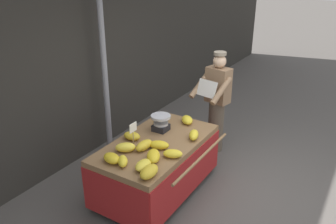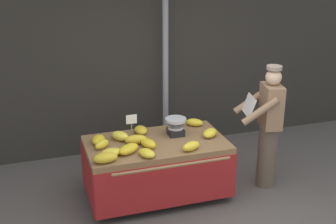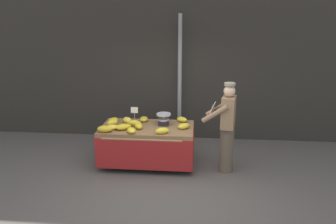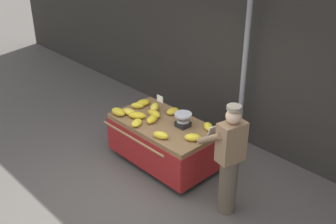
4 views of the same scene
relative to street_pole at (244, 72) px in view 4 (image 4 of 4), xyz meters
The scene contains 20 objects.
ground_plane 2.78m from the street_pole, 91.25° to the right, with size 60.00×60.00×0.00m, color #514C47.
back_wall 0.53m from the street_pole, 98.08° to the left, with size 16.00×0.24×3.69m, color #2D2B26.
street_pole is the anchor object (origin of this frame).
banana_cart 1.70m from the street_pole, 112.35° to the right, with size 1.82×1.21×0.79m.
weighing_scale 1.35m from the street_pole, 101.33° to the right, with size 0.28×0.28×0.24m.
price_sign 1.50m from the street_pole, 125.34° to the right, with size 0.14×0.01×0.34m.
banana_bunch_0 1.84m from the street_pole, 97.14° to the right, with size 0.12×0.25×0.11m, color yellow.
banana_bunch_1 2.06m from the street_pole, 126.92° to the right, with size 0.16×0.26×0.09m, color yellow.
banana_bunch_2 1.55m from the street_pole, 83.26° to the right, with size 0.16×0.25×0.11m, color yellow.
banana_bunch_3 1.94m from the street_pole, 121.64° to the right, with size 0.16×0.30×0.11m, color gold.
banana_bunch_4 2.23m from the street_pole, 126.59° to the right, with size 0.17×0.29×0.12m, color gold.
banana_bunch_5 1.92m from the street_pole, 133.33° to the right, with size 0.11×0.22×0.11m, color yellow.
banana_bunch_6 1.83m from the street_pole, 137.22° to the right, with size 0.16×0.25×0.11m, color gold.
banana_bunch_7 1.63m from the street_pole, 130.35° to the right, with size 0.15×0.26×0.12m, color yellow.
banana_bunch_8 1.67m from the street_pole, 121.58° to the right, with size 0.14×0.28×0.12m, color gold.
banana_bunch_9 1.37m from the street_pole, 123.33° to the right, with size 0.17×0.24×0.10m, color gold.
banana_bunch_10 2.00m from the street_pole, 114.33° to the right, with size 0.15×0.24×0.10m, color yellow.
banana_bunch_11 1.17m from the street_pole, 83.66° to the right, with size 0.14×0.24×0.10m, color yellow.
banana_bunch_12 1.74m from the street_pole, 115.26° to the right, with size 0.15×0.26×0.11m, color gold.
vendor_person 1.89m from the street_pole, 57.72° to the right, with size 0.64×0.60×1.71m.
Camera 4 is at (3.91, -3.10, 4.14)m, focal length 44.79 mm.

